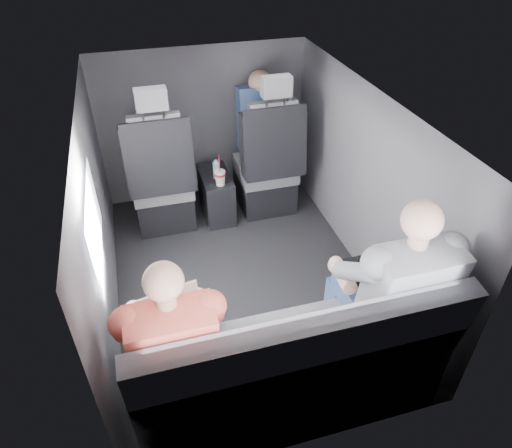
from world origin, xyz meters
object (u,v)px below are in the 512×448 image
object	(u,v)px
passenger_front_right	(260,120)
passenger_rear_left	(173,342)
rear_bench	(291,369)
soda_cup	(220,177)
laptop_white	(165,312)
water_bottle	(216,170)
laptop_black	(374,269)
passenger_rear_right	(390,290)
front_seat_left	(162,185)
center_console	(216,195)
front_seat_right	(267,170)

from	to	relation	value
passenger_front_right	passenger_rear_left	bearing A→B (deg)	-116.52
rear_bench	soda_cup	size ratio (longest dim) A/B	5.86
laptop_white	water_bottle	bearing A→B (deg)	69.85
soda_cup	laptop_black	world-z (taller)	laptop_black
laptop_black	passenger_rear_right	distance (m)	0.19
front_seat_left	center_console	bearing A→B (deg)	5.07
water_bottle	laptop_black	bearing A→B (deg)	-70.42
water_bottle	passenger_rear_left	bearing A→B (deg)	-107.86
water_bottle	laptop_black	distance (m)	1.72
rear_bench	laptop_white	xyz separation A→B (m)	(-0.59, 0.27, 0.33)
laptop_white	passenger_rear_left	bearing A→B (deg)	-84.30
center_console	soda_cup	world-z (taller)	soda_cup
front_seat_right	passenger_rear_left	distance (m)	2.09
front_seat_left	passenger_rear_left	distance (m)	1.82
front_seat_left	soda_cup	distance (m)	0.48
passenger_rear_right	passenger_front_right	size ratio (longest dim) A/B	1.71
soda_cup	passenger_front_right	xyz separation A→B (m)	(0.44, 0.38, 0.27)
soda_cup	passenger_rear_left	world-z (taller)	passenger_rear_left
laptop_white	laptop_black	bearing A→B (deg)	0.69
center_console	front_seat_left	bearing A→B (deg)	-174.93
passenger_rear_right	laptop_black	bearing A→B (deg)	86.32
front_seat_right	passenger_rear_right	distance (m)	1.83
rear_bench	laptop_white	world-z (taller)	rear_bench
front_seat_left	front_seat_right	world-z (taller)	same
passenger_rear_left	soda_cup	bearing A→B (deg)	70.77
passenger_rear_right	soda_cup	bearing A→B (deg)	108.25
soda_cup	passenger_front_right	world-z (taller)	passenger_front_right
water_bottle	front_seat_right	bearing A→B (deg)	1.15
water_bottle	passenger_rear_right	world-z (taller)	passenger_rear_right
passenger_rear_left	passenger_front_right	distance (m)	2.31
center_console	rear_bench	size ratio (longest dim) A/B	0.30
rear_bench	laptop_white	bearing A→B (deg)	155.69
laptop_white	passenger_rear_right	xyz separation A→B (m)	(1.16, -0.17, 0.01)
front_seat_right	center_console	distance (m)	0.49
water_bottle	passenger_front_right	bearing A→B (deg)	30.64
laptop_black	passenger_front_right	xyz separation A→B (m)	(-0.12, 1.88, 0.11)
front_seat_right	passenger_rear_right	size ratio (longest dim) A/B	1.00
rear_bench	water_bottle	size ratio (longest dim) A/B	9.86
soda_cup	passenger_front_right	distance (m)	0.65
front_seat_right	soda_cup	size ratio (longest dim) A/B	4.63
center_console	passenger_rear_left	distance (m)	1.98
front_seat_right	water_bottle	xyz separation A→B (m)	(-0.45, -0.01, 0.07)
front_seat_left	center_console	world-z (taller)	front_seat_left
front_seat_left	rear_bench	xyz separation A→B (m)	(0.45, -1.90, -0.09)
passenger_rear_left	laptop_black	bearing A→B (deg)	9.19
water_bottle	laptop_white	size ratio (longest dim) A/B	0.40
soda_cup	laptop_black	distance (m)	1.60
water_bottle	passenger_rear_left	xyz separation A→B (m)	(-0.58, -1.80, 0.14)
center_console	water_bottle	world-z (taller)	water_bottle
front_seat_left	passenger_front_right	distance (m)	1.00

